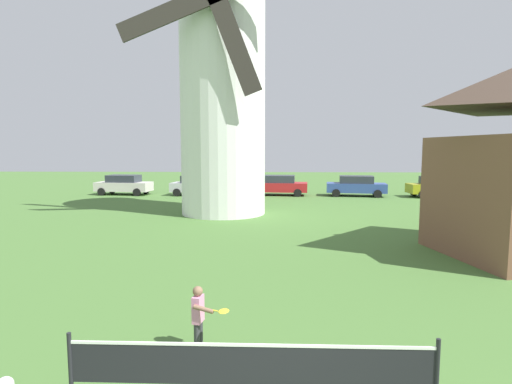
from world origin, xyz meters
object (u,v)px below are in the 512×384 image
parked_car_red (278,185)px  parked_car_cream (124,184)px  parked_car_silver (197,185)px  player_far (199,315)px  parked_car_blue (356,186)px  tennis_net (251,365)px  windmill (223,79)px  parked_car_mustard (439,186)px

parked_car_red → parked_car_cream: bearing=180.0°
parked_car_silver → player_far: bearing=-79.5°
parked_car_blue → parked_car_cream: bearing=178.8°
parked_car_cream → parked_car_blue: same height
tennis_net → player_far: bearing=120.9°
windmill → player_far: windmill is taller
windmill → parked_car_cream: bearing=134.9°
windmill → player_far: 16.93m
parked_car_blue → parked_car_mustard: bearing=-4.2°
player_far → parked_car_silver: parked_car_silver is taller
player_far → tennis_net: bearing=-59.1°
parked_car_blue → parked_car_mustard: 6.07m
parked_car_red → parked_car_silver: bearing=-177.0°
windmill → parked_car_silver: bearing=109.6°
windmill → parked_car_red: bearing=70.2°
parked_car_red → parked_car_mustard: bearing=-3.9°
parked_car_silver → tennis_net: bearing=-78.1°
parked_car_red → parked_car_mustard: (12.00, -0.82, -0.00)m
windmill → parked_car_mustard: windmill is taller
windmill → player_far: (1.37, -15.49, -6.69)m
tennis_net → parked_car_mustard: size_ratio=1.11×
windmill → tennis_net: 18.55m
parked_car_mustard → tennis_net: bearing=-117.0°
player_far → parked_car_silver: size_ratio=0.29×
parked_car_blue → player_far: bearing=-108.0°
player_far → parked_car_mustard: bearing=59.6°
windmill → parked_car_blue: bearing=43.2°
tennis_net → parked_car_cream: 28.49m
parked_car_red → player_far: bearing=-94.4°
parked_car_silver → windmill: bearing=-70.4°
parked_car_cream → parked_car_silver: bearing=-3.4°
player_far → parked_car_red: parked_car_red is taller
parked_car_silver → parked_car_blue: bearing=-0.2°
parked_car_silver → parked_car_red: (6.33, 0.34, 0.00)m
windmill → parked_car_blue: (9.19, 8.62, -6.55)m
parked_car_red → parked_car_blue: size_ratio=0.99×
tennis_net → player_far: (-0.99, 1.65, -0.01)m
player_far → parked_car_mustard: (13.87, 23.67, 0.14)m
parked_car_silver → parked_car_blue: same height
windmill → parked_car_red: windmill is taller
windmill → tennis_net: windmill is taller
parked_car_cream → parked_car_blue: 18.15m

